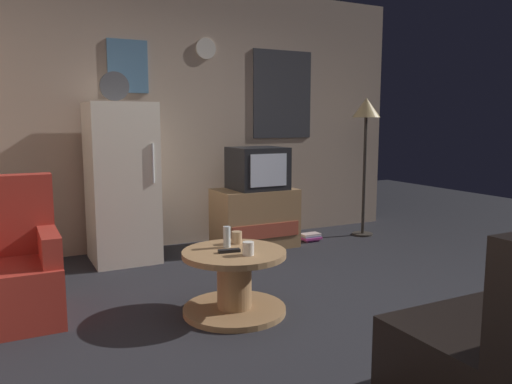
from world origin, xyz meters
name	(u,v)px	position (x,y,z in m)	size (l,w,h in m)	color
ground_plane	(311,317)	(0.00, 0.00, 0.00)	(12.00, 12.00, 0.00)	#232328
wall_with_art	(189,116)	(0.01, 2.45, 1.38)	(5.20, 0.12, 2.76)	tan
fridge	(122,182)	(-0.82, 2.02, 0.75)	(0.60, 0.62, 1.77)	silver
tv_stand	(255,218)	(0.54, 1.93, 0.31)	(0.84, 0.53, 0.62)	#9E754C
crt_tv	(257,168)	(0.57, 1.93, 0.84)	(0.54, 0.51, 0.44)	black
standing_lamp	(366,118)	(1.92, 1.84, 1.36)	(0.32, 0.32, 1.59)	#332D28
coffee_table	(234,282)	(-0.43, 0.32, 0.22)	(0.72, 0.72, 0.44)	#9E754C
wine_glass	(227,237)	(-0.44, 0.43, 0.52)	(0.05, 0.05, 0.15)	silver
mug_ceramic_white	(248,248)	(-0.39, 0.18, 0.49)	(0.08, 0.08, 0.09)	silver
mug_ceramic_tan	(237,238)	(-0.33, 0.50, 0.49)	(0.08, 0.08, 0.09)	tan
remote_control	(229,251)	(-0.48, 0.30, 0.46)	(0.15, 0.04, 0.02)	black
armchair	(4,271)	(-1.85, 0.91, 0.34)	(0.68, 0.68, 0.96)	#A52D23
book_stack	(310,237)	(1.21, 1.86, 0.04)	(0.22, 0.17, 0.08)	#964689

